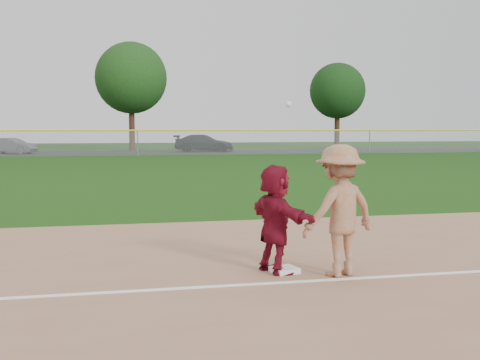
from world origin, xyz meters
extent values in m
plane|color=#173F0C|center=(0.00, 0.00, 0.00)|extent=(160.00, 160.00, 0.00)
cube|color=white|center=(0.00, -0.80, 0.03)|extent=(60.00, 0.10, 0.01)
cube|color=black|center=(0.00, 46.00, 0.01)|extent=(120.00, 10.00, 0.01)
cube|color=white|center=(0.32, -0.22, 0.06)|extent=(0.44, 0.44, 0.08)
imported|color=maroon|center=(0.19, -0.15, 0.85)|extent=(0.94, 1.61, 1.66)
imported|color=#525459|center=(-10.30, 45.16, 0.68)|extent=(4.29, 2.90, 1.34)
imported|color=black|center=(6.32, 45.99, 0.80)|extent=(5.82, 3.59, 1.58)
imported|color=gray|center=(1.07, -0.55, 1.00)|extent=(1.44, 1.10, 1.96)
sphere|color=white|center=(0.41, -0.08, 2.58)|extent=(0.09, 0.09, 0.09)
plane|color=#999EA0|center=(0.00, 40.00, 1.00)|extent=(110.00, 0.00, 110.00)
cylinder|color=yellow|center=(0.00, 40.00, 2.00)|extent=(110.00, 0.12, 0.12)
cylinder|color=gray|center=(0.00, 40.00, 1.00)|extent=(0.08, 0.08, 2.00)
cylinder|color=gray|center=(20.00, 40.00, 1.00)|extent=(0.08, 0.08, 2.00)
cylinder|color=#341E13|center=(0.00, 51.50, 2.05)|extent=(0.56, 0.56, 4.10)
sphere|color=#153911|center=(0.00, 51.50, 7.08)|extent=(7.00, 7.00, 7.00)
cylinder|color=#331E12|center=(22.00, 52.80, 1.82)|extent=(0.56, 0.56, 3.64)
sphere|color=black|center=(22.00, 52.80, 6.19)|extent=(6.00, 6.00, 6.00)
camera|label=1|loc=(-2.27, -8.88, 2.23)|focal=45.00mm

